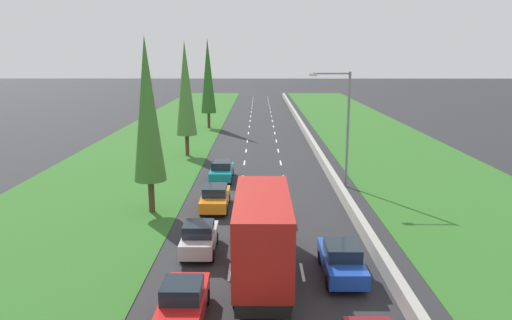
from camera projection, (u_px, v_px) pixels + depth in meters
ground_plane at (262, 137)px, 61.50m from camera, size 300.00×300.00×0.00m
grass_verge_left at (162, 137)px, 61.57m from camera, size 14.00×140.00×0.04m
grass_verge_right at (375, 137)px, 61.41m from camera, size 14.00×140.00×0.04m
median_barrier at (307, 134)px, 61.38m from camera, size 0.44×120.00×0.85m
lane_markings at (262, 137)px, 61.50m from camera, size 3.64×116.00×0.01m
red_hatchback_left_lane at (184, 300)px, 19.01m from camera, size 1.74×3.90×1.72m
blue_sedan_right_lane at (342, 260)px, 22.84m from camera, size 1.82×4.50×1.64m
red_box_truck_centre_lane at (262, 232)px, 22.63m from camera, size 2.46×9.40×4.18m
silver_hatchback_left_lane at (199, 238)px, 25.53m from camera, size 1.74×3.90×1.72m
orange_sedan_left_lane at (215, 197)px, 32.79m from camera, size 1.82×4.50×1.64m
orange_hatchback_centre_lane_fourth at (268, 204)px, 31.33m from camera, size 1.74×3.90×1.72m
teal_sedan_left_lane at (222, 171)px, 40.31m from camera, size 1.82×4.50×1.64m
poplar_tree_second at (147, 110)px, 30.82m from camera, size 2.09×2.09×11.48m
poplar_tree_third at (186, 89)px, 48.72m from camera, size 2.09×2.09×11.63m
poplar_tree_fourth at (208, 76)px, 67.28m from camera, size 2.11×2.11×12.41m
street_light_mast at (344, 121)px, 37.39m from camera, size 3.20×0.28×9.00m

